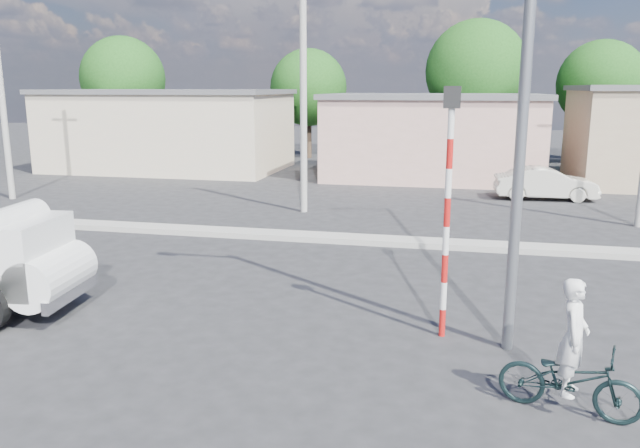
% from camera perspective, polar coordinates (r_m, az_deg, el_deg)
% --- Properties ---
extents(ground_plane, '(120.00, 120.00, 0.00)m').
position_cam_1_polar(ground_plane, '(10.69, -7.01, -11.65)').
color(ground_plane, '#252528').
rests_on(ground_plane, ground).
extents(median, '(40.00, 0.80, 0.16)m').
position_cam_1_polar(median, '(18.01, 1.57, -1.30)').
color(median, '#99968E').
rests_on(median, ground).
extents(bicycle, '(1.96, 1.10, 0.97)m').
position_cam_1_polar(bicycle, '(9.28, 21.85, -13.08)').
color(bicycle, black).
rests_on(bicycle, ground).
extents(cyclist, '(0.52, 0.66, 1.60)m').
position_cam_1_polar(cyclist, '(9.15, 22.01, -11.29)').
color(cyclist, white).
rests_on(cyclist, ground).
extents(car_cream, '(3.95, 1.61, 1.27)m').
position_cam_1_polar(car_cream, '(26.16, 19.92, 3.50)').
color(car_cream, beige).
rests_on(car_cream, ground).
extents(traffic_pole, '(0.28, 0.18, 4.36)m').
position_cam_1_polar(traffic_pole, '(10.81, 11.63, 2.85)').
color(traffic_pole, red).
rests_on(traffic_pole, ground).
extents(streetlight, '(2.34, 0.22, 9.00)m').
position_cam_1_polar(streetlight, '(10.41, 17.52, 15.28)').
color(streetlight, slate).
rests_on(streetlight, ground).
extents(building_row, '(37.80, 7.30, 4.44)m').
position_cam_1_polar(building_row, '(31.33, 8.65, 8.20)').
color(building_row, beige).
rests_on(building_row, ground).
extents(tree_row, '(34.13, 7.32, 8.10)m').
position_cam_1_polar(tree_row, '(38.21, 4.39, 13.07)').
color(tree_row, '#38281E').
rests_on(tree_row, ground).
extents(utility_poles, '(35.40, 0.24, 8.00)m').
position_cam_1_polar(utility_poles, '(21.17, 12.66, 11.36)').
color(utility_poles, '#99968E').
rests_on(utility_poles, ground).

